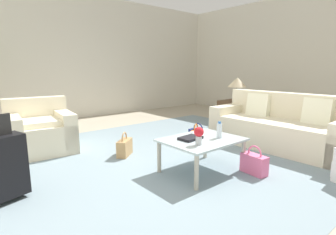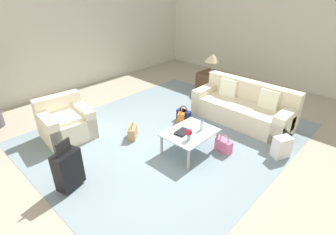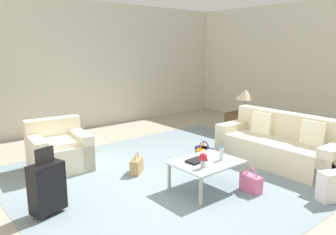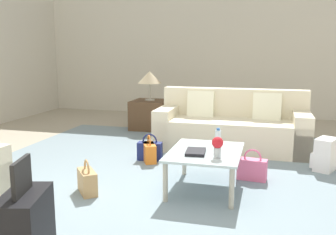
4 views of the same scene
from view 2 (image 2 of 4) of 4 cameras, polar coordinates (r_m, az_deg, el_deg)
name	(u,v)px [view 2 (image 2 of 4)]	position (r m, az deg, el deg)	size (l,w,h in m)	color
ground_plane	(155,149)	(5.00, -2.76, -6.96)	(12.00, 12.00, 0.00)	#A89E89
wall_back	(44,37)	(7.71, -25.44, 15.53)	(10.24, 0.12, 3.10)	beige
wall_right	(281,31)	(8.53, 23.37, 16.88)	(0.12, 8.00, 3.10)	beige
area_rug	(169,134)	(5.47, 0.29, -3.52)	(5.20, 4.40, 0.01)	gray
couch	(244,108)	(6.11, 16.20, 1.97)	(0.89, 2.17, 0.87)	beige
armchair	(65,123)	(5.65, -21.42, -1.19)	(0.99, 0.94, 0.81)	beige
coffee_table	(190,134)	(4.76, 4.82, -3.67)	(0.94, 0.73, 0.42)	silver
water_bottle	(202,125)	(4.78, 7.33, -1.67)	(0.06, 0.06, 0.20)	silver
coffee_table_book	(182,132)	(4.69, 3.16, -3.18)	(0.28, 0.19, 0.03)	black
flower_vase	(189,134)	(4.45, 4.61, -3.50)	(0.11, 0.11, 0.21)	#B2B7BC
side_table	(211,82)	(7.67, 9.33, 7.71)	(0.64, 0.64, 0.53)	#513823
table_lamp	(213,58)	(7.47, 9.74, 12.62)	(0.43, 0.43, 0.53)	#ADA899
suitcase_black	(68,169)	(4.22, -20.92, -10.43)	(0.44, 0.32, 0.85)	black
handbag_orange	(182,116)	(5.90, 3.09, 0.33)	(0.35, 0.27, 0.36)	orange
handbag_pink	(224,145)	(4.98, 12.02, -5.96)	(0.17, 0.33, 0.36)	pink
handbag_navy	(184,115)	(5.96, 3.42, 0.59)	(0.17, 0.33, 0.36)	navy
handbag_tan	(133,132)	(5.33, -7.71, -3.15)	(0.34, 0.31, 0.36)	tan
backpack_white	(281,147)	(5.13, 23.42, -5.95)	(0.36, 0.34, 0.40)	white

